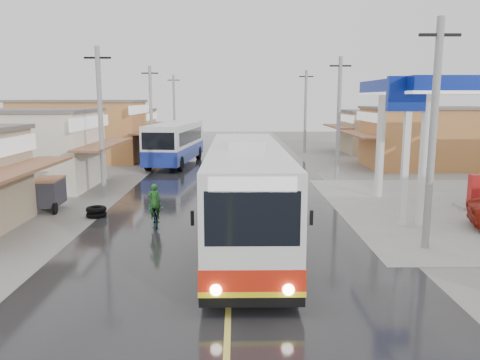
{
  "coord_description": "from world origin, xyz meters",
  "views": [
    {
      "loc": [
        0.2,
        -16.08,
        5.31
      ],
      "look_at": [
        0.36,
        2.11,
        2.13
      ],
      "focal_mm": 35.0,
      "sensor_mm": 36.0,
      "label": 1
    }
  ],
  "objects_px": {
    "coach_bus": "(246,193)",
    "cyclist": "(155,212)",
    "second_bus": "(175,143)",
    "tyre_stack": "(96,212)",
    "tricycle_near": "(48,192)"
  },
  "relations": [
    {
      "from": "second_bus",
      "to": "cyclist",
      "type": "bearing_deg",
      "value": -78.88
    },
    {
      "from": "coach_bus",
      "to": "tricycle_near",
      "type": "xyz_separation_m",
      "value": [
        -9.39,
        5.2,
        -0.99
      ]
    },
    {
      "from": "coach_bus",
      "to": "cyclist",
      "type": "bearing_deg",
      "value": 147.97
    },
    {
      "from": "coach_bus",
      "to": "cyclist",
      "type": "xyz_separation_m",
      "value": [
        -3.76,
        2.33,
        -1.28
      ]
    },
    {
      "from": "second_bus",
      "to": "cyclist",
      "type": "xyz_separation_m",
      "value": [
        1.52,
        -18.6,
        -1.19
      ]
    },
    {
      "from": "cyclist",
      "to": "tyre_stack",
      "type": "bearing_deg",
      "value": 138.46
    },
    {
      "from": "coach_bus",
      "to": "cyclist",
      "type": "height_order",
      "value": "coach_bus"
    },
    {
      "from": "tyre_stack",
      "to": "second_bus",
      "type": "bearing_deg",
      "value": 85.19
    },
    {
      "from": "cyclist",
      "to": "tyre_stack",
      "type": "xyz_separation_m",
      "value": [
        -2.95,
        1.55,
        -0.37
      ]
    },
    {
      "from": "tricycle_near",
      "to": "coach_bus",
      "type": "bearing_deg",
      "value": -32.23
    },
    {
      "from": "tyre_stack",
      "to": "coach_bus",
      "type": "bearing_deg",
      "value": -30.03
    },
    {
      "from": "second_bus",
      "to": "tyre_stack",
      "type": "xyz_separation_m",
      "value": [
        -1.43,
        -17.05,
        -1.56
      ]
    },
    {
      "from": "tricycle_near",
      "to": "tyre_stack",
      "type": "bearing_deg",
      "value": -29.46
    },
    {
      "from": "coach_bus",
      "to": "second_bus",
      "type": "height_order",
      "value": "coach_bus"
    },
    {
      "from": "coach_bus",
      "to": "tricycle_near",
      "type": "bearing_deg",
      "value": 150.8
    }
  ]
}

